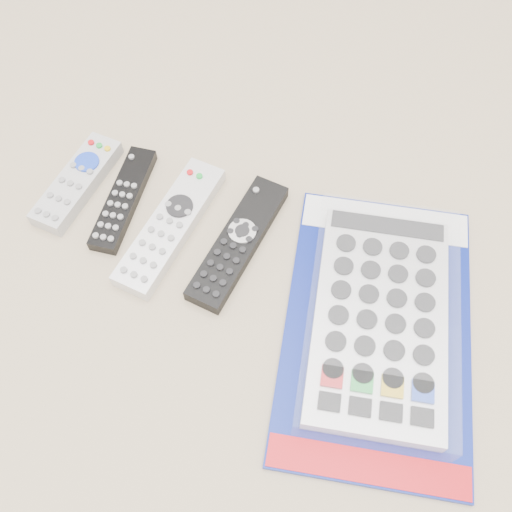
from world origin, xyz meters
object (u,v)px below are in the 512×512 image
(remote_silver_dvd, at_px, (170,226))
(remote_large_black, at_px, (238,242))
(jumbo_remote_packaged, at_px, (380,318))
(remote_slim_black, at_px, (123,199))
(remote_small_grey, at_px, (77,182))

(remote_silver_dvd, xyz_separation_m, remote_large_black, (0.10, 0.00, -0.00))
(jumbo_remote_packaged, bearing_deg, remote_slim_black, 160.71)
(remote_slim_black, height_order, remote_large_black, remote_large_black)
(remote_small_grey, bearing_deg, remote_large_black, 1.31)
(remote_silver_dvd, xyz_separation_m, jumbo_remote_packaged, (0.30, -0.05, 0.01))
(remote_slim_black, bearing_deg, jumbo_remote_packaged, -15.01)
(remote_large_black, bearing_deg, jumbo_remote_packaged, -6.40)
(remote_silver_dvd, bearing_deg, remote_slim_black, 172.30)
(remote_large_black, xyz_separation_m, jumbo_remote_packaged, (0.20, -0.05, 0.01))
(remote_small_grey, height_order, jumbo_remote_packaged, jumbo_remote_packaged)
(remote_small_grey, relative_size, remote_silver_dvd, 0.76)
(remote_small_grey, distance_m, jumbo_remote_packaged, 0.46)
(remote_slim_black, bearing_deg, remote_silver_dvd, -19.60)
(remote_small_grey, relative_size, jumbo_remote_packaged, 0.42)
(remote_small_grey, xyz_separation_m, remote_large_black, (0.25, -0.02, -0.00))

